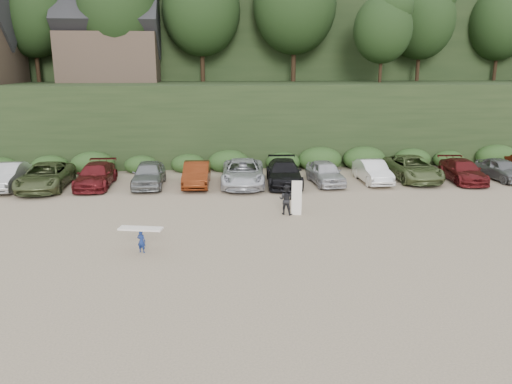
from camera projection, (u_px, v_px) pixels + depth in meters
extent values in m
plane|color=tan|center=(298.00, 236.00, 22.34)|extent=(120.00, 120.00, 0.00)
cube|color=black|center=(254.00, 118.00, 42.81)|extent=(80.00, 14.00, 6.00)
cube|color=black|center=(240.00, 60.00, 58.93)|extent=(90.00, 30.00, 16.00)
ellipsoid|color=black|center=(254.00, 20.00, 40.82)|extent=(66.00, 12.00, 10.00)
cube|color=#2B491E|center=(256.00, 162.00, 36.12)|extent=(46.20, 2.00, 1.20)
cube|color=brown|center=(111.00, 58.00, 42.40)|extent=(8.00, 6.00, 4.00)
imported|color=#BABABA|center=(7.00, 176.00, 30.64)|extent=(1.77, 4.76, 1.55)
imported|color=#4E5A34|center=(45.00, 176.00, 30.59)|extent=(2.70, 5.67, 1.56)
imported|color=maroon|center=(96.00, 175.00, 31.16)|extent=(2.08, 5.00, 1.44)
imported|color=gray|center=(149.00, 174.00, 31.23)|extent=(1.90, 4.64, 1.57)
imported|color=#65260F|center=(197.00, 174.00, 31.40)|extent=(1.78, 4.60, 1.49)
imported|color=silver|center=(243.00, 173.00, 31.53)|extent=(3.06, 5.93, 1.60)
imported|color=black|center=(284.00, 173.00, 31.70)|extent=(2.55, 5.44, 1.53)
imported|color=silver|center=(325.00, 173.00, 31.87)|extent=(2.06, 4.47, 1.48)
imported|color=white|center=(373.00, 171.00, 32.32)|extent=(1.56, 4.36, 1.43)
imported|color=#5C6D3F|center=(412.00, 168.00, 33.03)|extent=(2.67, 5.64, 1.56)
imported|color=#5E1517|center=(462.00, 171.00, 32.59)|extent=(2.32, 4.95, 1.40)
imported|color=slate|center=(502.00, 169.00, 33.04)|extent=(2.02, 4.31, 1.42)
imported|color=navy|center=(141.00, 241.00, 20.25)|extent=(0.41, 0.34, 0.97)
cube|color=white|center=(141.00, 229.00, 20.11)|extent=(1.83, 0.85, 0.07)
imported|color=black|center=(286.00, 200.00, 25.36)|extent=(0.94, 0.87, 1.55)
cube|color=white|center=(297.00, 198.00, 25.11)|extent=(0.55, 0.33, 1.83)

